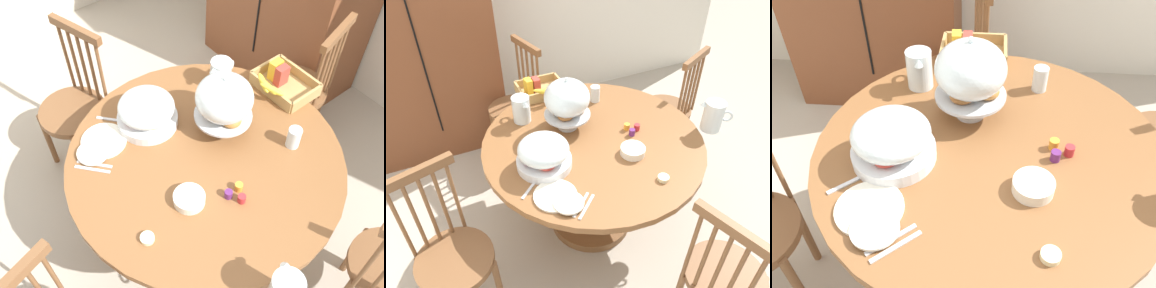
# 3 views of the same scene
# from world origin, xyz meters

# --- Properties ---
(ground_plane) EXTENTS (10.00, 10.00, 0.00)m
(ground_plane) POSITION_xyz_m (0.00, 0.00, 0.00)
(ground_plane) COLOR #A89E8E
(wooden_armoire) EXTENTS (1.18, 0.60, 1.96)m
(wooden_armoire) POSITION_xyz_m (-0.74, 1.50, 0.98)
(wooden_armoire) COLOR brown
(wooden_armoire) RESTS_ON ground_plane
(dining_table) EXTENTS (1.31, 1.31, 0.74)m
(dining_table) POSITION_xyz_m (0.06, 0.10, 0.55)
(dining_table) COLOR brown
(dining_table) RESTS_ON ground_plane
(windsor_chair_near_window) EXTENTS (0.44, 0.44, 0.97)m
(windsor_chair_near_window) POSITION_xyz_m (0.93, 0.49, 0.45)
(windsor_chair_near_window) COLOR brown
(windsor_chair_near_window) RESTS_ON ground_plane
(windsor_chair_by_cabinet) EXTENTS (0.42, 0.42, 0.97)m
(windsor_chair_by_cabinet) POSITION_xyz_m (-0.15, 1.03, 0.45)
(windsor_chair_by_cabinet) COLOR brown
(windsor_chair_by_cabinet) RESTS_ON ground_plane
(windsor_chair_facing_door) EXTENTS (0.42, 0.42, 0.97)m
(windsor_chair_facing_door) POSITION_xyz_m (-0.87, -0.14, 0.45)
(windsor_chair_facing_door) COLOR brown
(windsor_chair_facing_door) RESTS_ON ground_plane
(windsor_chair_far_side) EXTENTS (0.42, 0.42, 0.97)m
(windsor_chair_far_side) POSITION_xyz_m (0.31, -0.82, 0.45)
(windsor_chair_far_side) COLOR brown
(windsor_chair_far_side) RESTS_ON ground_plane
(pastry_stand_with_dome) EXTENTS (0.28, 0.28, 0.34)m
(pastry_stand_with_dome) POSITION_xyz_m (-0.03, 0.28, 0.94)
(pastry_stand_with_dome) COLOR silver
(pastry_stand_with_dome) RESTS_ON dining_table
(fruit_platter_covered) EXTENTS (0.30, 0.30, 0.18)m
(fruit_platter_covered) POSITION_xyz_m (-0.28, 0.01, 0.83)
(fruit_platter_covered) COLOR silver
(fruit_platter_covered) RESTS_ON dining_table
(orange_juice_pitcher) EXTENTS (0.18, 0.14, 0.19)m
(orange_juice_pitcher) POSITION_xyz_m (0.76, -0.10, 0.83)
(orange_juice_pitcher) COLOR silver
(orange_juice_pitcher) RESTS_ON dining_table
(milk_pitcher) EXTENTS (0.11, 0.19, 0.17)m
(milk_pitcher) POSITION_xyz_m (-0.26, 0.46, 0.82)
(milk_pitcher) COLOR silver
(milk_pitcher) RESTS_ON dining_table
(cereal_basket) EXTENTS (0.32, 0.30, 0.12)m
(cereal_basket) POSITION_xyz_m (-0.05, 0.71, 0.78)
(cereal_basket) COLOR tan
(cereal_basket) RESTS_ON dining_table
(china_plate_large) EXTENTS (0.22, 0.22, 0.01)m
(china_plate_large) POSITION_xyz_m (-0.32, -0.22, 0.75)
(china_plate_large) COLOR white
(china_plate_large) RESTS_ON dining_table
(china_plate_small) EXTENTS (0.15, 0.15, 0.01)m
(china_plate_small) POSITION_xyz_m (-0.28, -0.31, 0.76)
(china_plate_small) COLOR white
(china_plate_small) RESTS_ON china_plate_large
(cereal_bowl) EXTENTS (0.14, 0.14, 0.04)m
(cereal_bowl) POSITION_xyz_m (0.20, -0.11, 0.76)
(cereal_bowl) COLOR white
(cereal_bowl) RESTS_ON dining_table
(drinking_glass) EXTENTS (0.06, 0.06, 0.11)m
(drinking_glass) POSITION_xyz_m (0.26, 0.47, 0.80)
(drinking_glass) COLOR silver
(drinking_glass) RESTS_ON dining_table
(butter_dish) EXTENTS (0.06, 0.06, 0.02)m
(butter_dish) POSITION_xyz_m (0.24, -0.35, 0.75)
(butter_dish) COLOR beige
(butter_dish) RESTS_ON dining_table
(jam_jar_strawberry) EXTENTS (0.04, 0.04, 0.04)m
(jam_jar_strawberry) POSITION_xyz_m (0.34, 0.07, 0.76)
(jam_jar_strawberry) COLOR #B7282D
(jam_jar_strawberry) RESTS_ON dining_table
(jam_jar_apricot) EXTENTS (0.04, 0.04, 0.04)m
(jam_jar_apricot) POSITION_xyz_m (0.29, 0.10, 0.76)
(jam_jar_apricot) COLOR orange
(jam_jar_apricot) RESTS_ON dining_table
(jam_jar_grape) EXTENTS (0.04, 0.04, 0.04)m
(jam_jar_grape) POSITION_xyz_m (0.29, 0.04, 0.76)
(jam_jar_grape) COLOR #5B2366
(jam_jar_grape) RESTS_ON dining_table
(table_knife) EXTENTS (0.14, 0.12, 0.01)m
(table_knife) POSITION_xyz_m (-0.22, -0.33, 0.74)
(table_knife) COLOR silver
(table_knife) RESTS_ON dining_table
(dinner_fork) EXTENTS (0.14, 0.12, 0.01)m
(dinner_fork) POSITION_xyz_m (-0.20, -0.35, 0.74)
(dinner_fork) COLOR silver
(dinner_fork) RESTS_ON dining_table
(soup_spoon) EXTENTS (0.14, 0.12, 0.01)m
(soup_spoon) POSITION_xyz_m (-0.41, -0.12, 0.74)
(soup_spoon) COLOR silver
(soup_spoon) RESTS_ON dining_table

